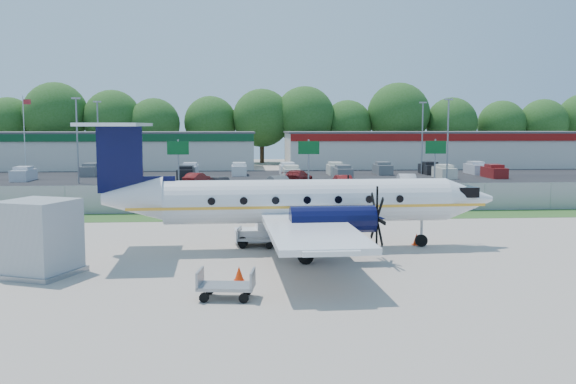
{
  "coord_description": "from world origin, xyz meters",
  "views": [
    {
      "loc": [
        -2.73,
        -31.32,
        6.23
      ],
      "look_at": [
        0.0,
        6.0,
        2.3
      ],
      "focal_mm": 40.0,
      "sensor_mm": 36.0,
      "label": 1
    }
  ],
  "objects": [
    {
      "name": "cone_port_wing",
      "position": [
        -2.85,
        -6.05,
        0.28
      ],
      "size": [
        0.42,
        0.42,
        0.59
      ],
      "color": "red",
      "rests_on": "ground"
    },
    {
      "name": "aircraft",
      "position": [
        0.12,
        0.31,
        2.44
      ],
      "size": [
        20.35,
        20.09,
        6.32
      ],
      "color": "white",
      "rests_on": "ground"
    },
    {
      "name": "ground",
      "position": [
        0.0,
        0.0,
        0.0
      ],
      "size": [
        170.0,
        170.0,
        0.0
      ],
      "primitive_type": "plane",
      "color": "#B0A395",
      "rests_on": "ground"
    },
    {
      "name": "parked_car_d",
      "position": [
        7.17,
        29.88,
        0.0
      ],
      "size": [
        1.64,
        4.21,
        1.37
      ],
      "primitive_type": "imported",
      "rotation": [
        0.0,
        0.0,
        0.05
      ],
      "color": "maroon",
      "rests_on": "ground"
    },
    {
      "name": "flagpole_east",
      "position": [
        -30.92,
        55.0,
        5.64
      ],
      "size": [
        1.06,
        0.12,
        10.0
      ],
      "color": "white",
      "rests_on": "ground"
    },
    {
      "name": "pushback_tug",
      "position": [
        -1.82,
        1.77,
        0.6
      ],
      "size": [
        2.44,
        1.85,
        1.25
      ],
      "color": "white",
      "rests_on": "ground"
    },
    {
      "name": "light_pole_nw",
      "position": [
        -20.0,
        38.0,
        5.23
      ],
      "size": [
        0.9,
        0.35,
        9.09
      ],
      "color": "gray",
      "rests_on": "ground"
    },
    {
      "name": "parked_car_g",
      "position": [
        3.14,
        35.37,
        0.0
      ],
      "size": [
        3.95,
        5.66,
        1.52
      ],
      "primitive_type": "imported",
      "rotation": [
        0.0,
        0.0,
        2.75
      ],
      "color": "maroon",
      "rests_on": "ground"
    },
    {
      "name": "sign_right",
      "position": [
        14.0,
        22.91,
        3.61
      ],
      "size": [
        1.8,
        0.26,
        5.0
      ],
      "color": "gray",
      "rests_on": "ground"
    },
    {
      "name": "baggage_cart_far",
      "position": [
        -1.96,
        1.04,
        0.47
      ],
      "size": [
        2.07,
        1.43,
        1.01
      ],
      "color": "gray",
      "rests_on": "ground"
    },
    {
      "name": "parking_lot",
      "position": [
        0.0,
        40.0,
        0.01
      ],
      "size": [
        170.0,
        32.0,
        0.02
      ],
      "primitive_type": "cube",
      "color": "black",
      "rests_on": "ground"
    },
    {
      "name": "grass_verge",
      "position": [
        0.0,
        12.0,
        0.01
      ],
      "size": [
        170.0,
        4.0,
        0.02
      ],
      "primitive_type": "cube",
      "color": "#2D561E",
      "rests_on": "ground"
    },
    {
      "name": "building_east",
      "position": [
        26.0,
        61.98,
        2.63
      ],
      "size": [
        44.4,
        12.4,
        5.24
      ],
      "color": "silver",
      "rests_on": "ground"
    },
    {
      "name": "parked_car_f",
      "position": [
        -7.33,
        35.49,
        0.0
      ],
      "size": [
        2.82,
        4.13,
        1.29
      ],
      "primitive_type": "imported",
      "rotation": [
        0.0,
        0.0,
        2.73
      ],
      "color": "maroon",
      "rests_on": "ground"
    },
    {
      "name": "cone_starboard_wing",
      "position": [
        4.96,
        14.9,
        0.24
      ],
      "size": [
        0.35,
        0.35,
        0.5
      ],
      "color": "red",
      "rests_on": "ground"
    },
    {
      "name": "perimeter_fence",
      "position": [
        0.0,
        14.0,
        1.0
      ],
      "size": [
        120.0,
        0.06,
        1.99
      ],
      "color": "gray",
      "rests_on": "ground"
    },
    {
      "name": "light_pole_sw",
      "position": [
        -20.0,
        48.0,
        5.23
      ],
      "size": [
        0.9,
        0.35,
        9.09
      ],
      "color": "gray",
      "rests_on": "ground"
    },
    {
      "name": "cone_nose",
      "position": [
        6.35,
        1.0,
        0.29
      ],
      "size": [
        0.43,
        0.43,
        0.61
      ],
      "color": "red",
      "rests_on": "ground"
    },
    {
      "name": "baggage_cart_near",
      "position": [
        -3.3,
        -8.69,
        0.49
      ],
      "size": [
        2.15,
        1.46,
        1.05
      ],
      "color": "gray",
      "rests_on": "ground"
    },
    {
      "name": "building_west",
      "position": [
        -24.0,
        61.98,
        2.63
      ],
      "size": [
        46.4,
        12.4,
        5.24
      ],
      "color": "silver",
      "rests_on": "ground"
    },
    {
      "name": "light_pole_se",
      "position": [
        20.0,
        48.0,
        5.23
      ],
      "size": [
        0.9,
        0.35,
        9.09
      ],
      "color": "gray",
      "rests_on": "ground"
    },
    {
      "name": "parked_car_e",
      "position": [
        13.25,
        29.25,
        0.0
      ],
      "size": [
        2.14,
        4.7,
        1.49
      ],
      "primitive_type": "imported",
      "rotation": [
        0.0,
        0.0,
        -0.13
      ],
      "color": "silver",
      "rests_on": "ground"
    },
    {
      "name": "parked_car_b",
      "position": [
        -4.6,
        28.46,
        0.0
      ],
      "size": [
        2.57,
        4.29,
        1.33
      ],
      "primitive_type": "imported",
      "rotation": [
        0.0,
        0.0,
        0.31
      ],
      "color": "black",
      "rests_on": "ground"
    },
    {
      "name": "tree_line",
      "position": [
        0.0,
        74.0,
        0.0
      ],
      "size": [
        112.0,
        6.0,
        14.0
      ],
      "primitive_type": null,
      "color": "#204D16",
      "rests_on": "ground"
    },
    {
      "name": "road_car_mid",
      "position": [
        8.17,
        20.28,
        0.0
      ],
      "size": [
        5.19,
        3.14,
        1.65
      ],
      "primitive_type": "imported",
      "rotation": [
        0.0,
        0.0,
        -1.83
      ],
      "color": "silver",
      "rests_on": "ground"
    },
    {
      "name": "parked_car_a",
      "position": [
        -13.77,
        29.35,
        0.0
      ],
      "size": [
        3.36,
        5.02,
        1.59
      ],
      "primitive_type": "imported",
      "rotation": [
        0.0,
        0.0,
        0.35
      ],
      "color": "black",
      "rests_on": "ground"
    },
    {
      "name": "service_container",
      "position": [
        -11.14,
        -4.41,
        1.46
      ],
      "size": [
        3.7,
        3.7,
        3.14
      ],
      "color": "#ACAFB3",
      "rests_on": "ground"
    },
    {
      "name": "far_parking_rows",
      "position": [
        0.0,
        45.0,
        0.0
      ],
      "size": [
        56.0,
        10.0,
        1.6
      ],
      "primitive_type": null,
      "color": "gray",
      "rests_on": "ground"
    },
    {
      "name": "parked_car_c",
      "position": [
        0.88,
        28.8,
        0.0
      ],
      "size": [
        2.64,
        4.55,
        1.42
      ],
      "primitive_type": "imported",
      "rotation": [
        0.0,
        0.0,
        0.28
      ],
      "color": "#595B5E",
      "rests_on": "ground"
    },
    {
      "name": "light_pole_ne",
      "position": [
        20.0,
        38.0,
        5.23
      ],
      "size": [
        0.9,
        0.35,
        9.09
      ],
      "color": "gray",
      "rests_on": "ground"
    },
    {
      "name": "access_road",
      "position": [
        0.0,
        19.0,
        0.01
      ],
      "size": [
        170.0,
        8.0,
        0.02
      ],
      "primitive_type": "cube",
      "color": "black",
      "rests_on": "ground"
    },
    {
      "name": "sign_left",
      "position": [
        -8.0,
        22.91,
        3.61
      ],
      "size": [
        1.8,
        0.26,
        5.0
      ],
      "color": "gray",
      "rests_on": "ground"
    },
    {
      "name": "sign_mid",
      "position": [
        3.0,
        22.91,
        3.61
      ],
      "size": [
        1.8,
        0.26,
        5.0
      ],
      "color": "gray",
      "rests_on": "ground"
    }
  ]
}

